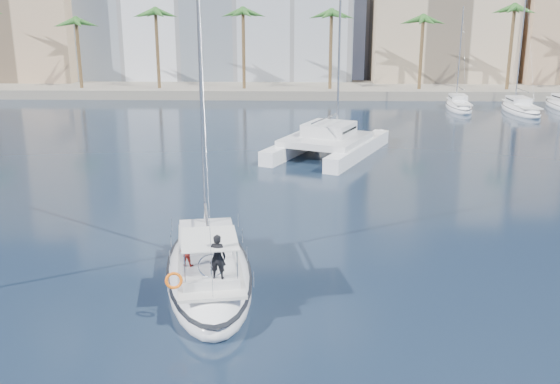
{
  "coord_description": "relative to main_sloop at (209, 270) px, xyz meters",
  "views": [
    {
      "loc": [
        1.03,
        -26.35,
        10.93
      ],
      "look_at": [
        0.29,
        1.5,
        2.89
      ],
      "focal_mm": 40.0,
      "sensor_mm": 36.0,
      "label": 1
    }
  ],
  "objects": [
    {
      "name": "ground",
      "position": [
        2.61,
        2.21,
        -0.51
      ],
      "size": [
        160.0,
        160.0,
        0.0
      ],
      "primitive_type": "plane",
      "color": "black",
      "rests_on": "ground"
    },
    {
      "name": "quay",
      "position": [
        2.61,
        63.21,
        0.09
      ],
      "size": [
        120.0,
        14.0,
        1.2
      ],
      "primitive_type": "cube",
      "color": "gray",
      "rests_on": "ground"
    },
    {
      "name": "building_tan_left",
      "position": [
        -39.39,
        71.21,
        10.49
      ],
      "size": [
        22.0,
        14.0,
        22.0
      ],
      "primitive_type": "cube",
      "color": "tan",
      "rests_on": "ground"
    },
    {
      "name": "building_beige",
      "position": [
        24.61,
        72.21,
        9.49
      ],
      "size": [
        20.0,
        14.0,
        20.0
      ],
      "primitive_type": "cube",
      "color": "tan",
      "rests_on": "ground"
    },
    {
      "name": "palm_left",
      "position": [
        -31.39,
        59.21,
        9.77
      ],
      "size": [
        3.6,
        3.6,
        12.3
      ],
      "color": "brown",
      "rests_on": "ground"
    },
    {
      "name": "palm_centre",
      "position": [
        2.61,
        59.21,
        9.77
      ],
      "size": [
        3.6,
        3.6,
        12.3
      ],
      "color": "brown",
      "rests_on": "ground"
    },
    {
      "name": "palm_right",
      "position": [
        36.61,
        59.21,
        9.77
      ],
      "size": [
        3.6,
        3.6,
        12.3
      ],
      "color": "brown",
      "rests_on": "ground"
    },
    {
      "name": "main_sloop",
      "position": [
        0.0,
        0.0,
        0.0
      ],
      "size": [
        5.38,
        11.47,
        16.37
      ],
      "rotation": [
        0.0,
        0.0,
        0.18
      ],
      "color": "white",
      "rests_on": "ground"
    },
    {
      "name": "catamaran",
      "position": [
        6.17,
        24.78,
        0.65
      ],
      "size": [
        10.79,
        14.01,
        18.22
      ],
      "rotation": [
        0.0,
        0.0,
        -0.41
      ],
      "color": "white",
      "rests_on": "ground"
    },
    {
      "name": "seagull",
      "position": [
        -0.81,
        3.09,
        0.27
      ],
      "size": [
        1.06,
        0.46,
        0.2
      ],
      "color": "silver",
      "rests_on": "ground"
    },
    {
      "name": "moored_yacht_a",
      "position": [
        22.61,
        49.21,
        -0.51
      ],
      "size": [
        3.37,
        9.52,
        11.9
      ],
      "primitive_type": null,
      "rotation": [
        0.0,
        0.0,
        -0.07
      ],
      "color": "white",
      "rests_on": "ground"
    },
    {
      "name": "moored_yacht_b",
      "position": [
        29.11,
        47.21,
        -0.51
      ],
      "size": [
        3.32,
        10.83,
        13.72
      ],
      "primitive_type": null,
      "rotation": [
        0.0,
        0.0,
        -0.02
      ],
      "color": "white",
      "rests_on": "ground"
    }
  ]
}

